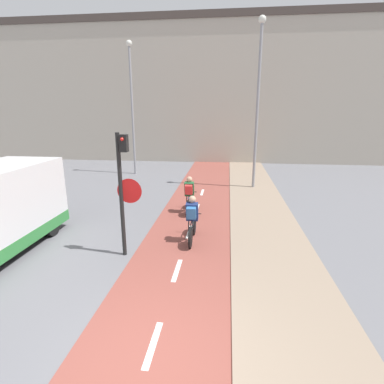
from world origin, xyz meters
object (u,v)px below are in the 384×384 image
cyclist_near (192,220)px  cyclist_far (189,195)px  traffic_light_pole (123,183)px  street_lamp_sidewalk (258,91)px  street_lamp_far (132,97)px

cyclist_near → cyclist_far: size_ratio=1.03×
traffic_light_pole → street_lamp_sidewalk: bearing=63.1°
street_lamp_far → cyclist_far: bearing=-58.3°
cyclist_far → traffic_light_pole: bearing=-108.5°
cyclist_far → street_lamp_far: bearing=121.7°
street_lamp_sidewalk → cyclist_near: (-2.39, -6.98, -4.15)m
traffic_light_pole → street_lamp_far: bearing=106.0°
traffic_light_pole → cyclist_near: traffic_light_pole is taller
street_lamp_far → street_lamp_sidewalk: (7.23, -2.85, 0.14)m
traffic_light_pole → cyclist_far: size_ratio=2.13×
street_lamp_far → cyclist_near: size_ratio=4.80×
traffic_light_pole → cyclist_far: (1.27, 3.80, -1.38)m
traffic_light_pole → street_lamp_far: (-3.14, 10.93, 2.62)m
street_lamp_sidewalk → cyclist_near: bearing=-108.9°
cyclist_near → street_lamp_sidewalk: bearing=71.1°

